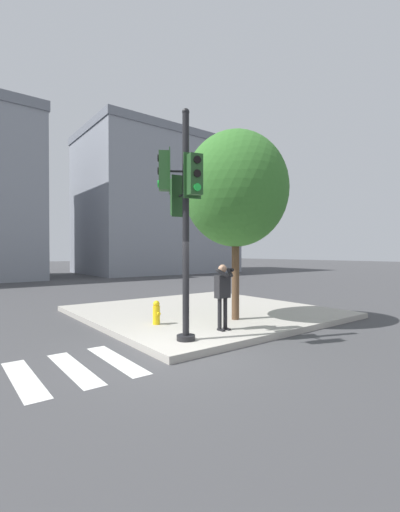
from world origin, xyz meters
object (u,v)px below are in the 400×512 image
object	(u,v)px
person_photographer	(223,290)
fire_hydrant	(156,313)
traffic_signal_pole	(182,204)
street_tree	(236,189)

from	to	relation	value
person_photographer	fire_hydrant	size ratio (longest dim) A/B	2.55
traffic_signal_pole	fire_hydrant	xyz separation A→B (m)	(0.42, 1.91, -2.87)
person_photographer	traffic_signal_pole	bearing A→B (deg)	-171.99
person_photographer	fire_hydrant	xyz separation A→B (m)	(-1.05, 1.70, -0.72)
street_tree	fire_hydrant	world-z (taller)	street_tree
traffic_signal_pole	person_photographer	xyz separation A→B (m)	(1.47, 0.21, -2.15)
person_photographer	street_tree	bearing A→B (deg)	33.90
fire_hydrant	street_tree	bearing A→B (deg)	-20.12
person_photographer	fire_hydrant	distance (m)	2.12
person_photographer	fire_hydrant	bearing A→B (deg)	121.69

